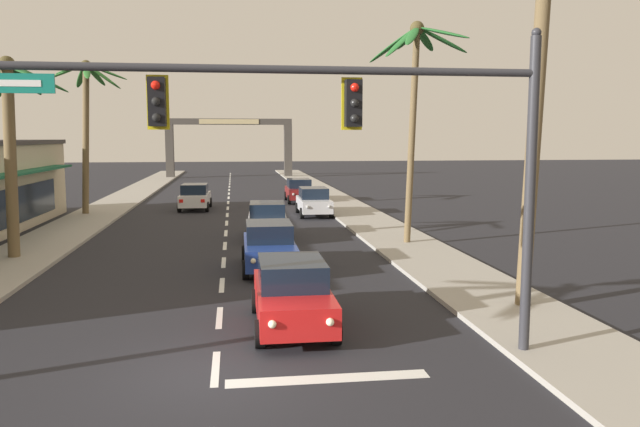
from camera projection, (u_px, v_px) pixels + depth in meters
name	position (u px, v px, depth m)	size (l,w,h in m)	color
ground_plane	(215.00, 373.00, 12.48)	(220.00, 220.00, 0.00)	#232328
sidewalk_right	(374.00, 225.00, 33.20)	(3.20, 110.00, 0.14)	#9E998E
sidewalk_left	(68.00, 231.00, 31.08)	(3.20, 110.00, 0.14)	#9E998E
lane_markings	(234.00, 226.00, 33.25)	(4.28, 89.66, 0.01)	silver
traffic_signal_mast	(354.00, 129.00, 12.42)	(11.89, 0.41, 6.91)	#2D2D33
sedan_lead_at_stop_bar	(292.00, 293.00, 15.44)	(1.96, 4.46, 1.68)	red
sedan_third_in_queue	(269.00, 246.00, 22.19)	(1.97, 4.46, 1.68)	navy
sedan_fifth_in_queue	(267.00, 220.00, 29.01)	(2.11, 4.51, 1.68)	silver
sedan_oncoming_far	(195.00, 197.00, 40.64)	(2.05, 4.49, 1.68)	silver
sedan_parked_nearest_kerb	(299.00, 190.00, 45.47)	(1.96, 4.45, 1.68)	maroon
sedan_parked_mid_kerb	(314.00, 201.00, 37.57)	(1.97, 4.46, 1.68)	silver
palm_left_second	(9.00, 127.00, 23.35)	(4.35, 4.09, 7.69)	brown
palm_left_third	(86.00, 104.00, 36.80)	(4.60, 4.46, 9.20)	brown
palm_right_nearest	(539.00, 57.00, 16.32)	(4.03, 3.86, 10.27)	brown
palm_right_second	(415.00, 77.00, 26.48)	(4.26, 4.65, 9.55)	brown
town_gateway_arch	(229.00, 140.00, 72.58)	(14.57, 0.90, 6.85)	#423D38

